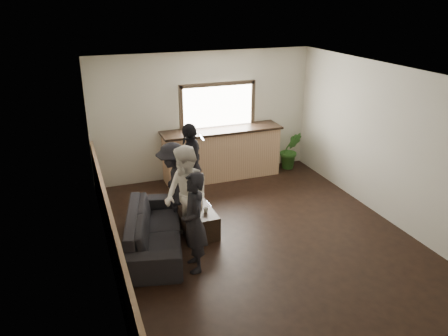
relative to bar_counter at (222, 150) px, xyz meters
name	(u,v)px	position (x,y,z in m)	size (l,w,h in m)	color
ground	(258,235)	(-0.30, -2.70, -0.64)	(5.00, 6.00, 0.01)	black
room_shell	(218,162)	(-1.04, -2.70, 0.83)	(5.01, 6.01, 2.80)	silver
bar_counter	(222,150)	(0.00, 0.00, 0.00)	(2.70, 0.68, 2.13)	tan
sofa	(154,229)	(-2.05, -2.42, -0.32)	(2.19, 0.86, 0.64)	black
coffee_table	(197,220)	(-1.25, -2.17, -0.43)	(0.54, 0.97, 0.43)	black
cup_a	(186,205)	(-1.41, -2.03, -0.16)	(0.12, 0.12, 0.09)	silver
cup_b	(206,210)	(-1.13, -2.32, -0.17)	(0.09, 0.09, 0.08)	silver
potted_plant	(291,150)	(1.73, -0.05, -0.19)	(0.50, 0.40, 0.91)	#2D6623
person_a	(194,223)	(-1.60, -3.24, 0.14)	(0.48, 0.60, 1.57)	black
person_b	(186,197)	(-1.51, -2.51, 0.21)	(0.83, 0.96, 1.71)	white
person_c	(174,185)	(-1.54, -1.78, 0.13)	(0.72, 1.08, 1.55)	black
person_d	(191,167)	(-1.07, -1.24, 0.22)	(0.88, 1.08, 1.72)	black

